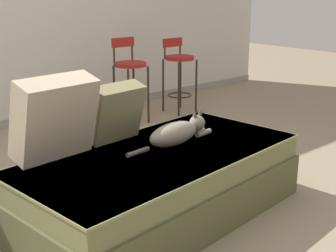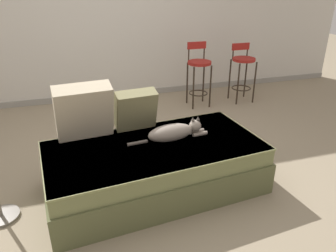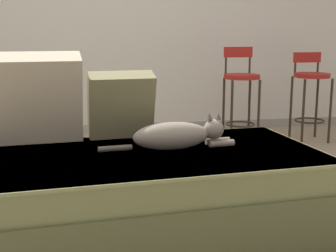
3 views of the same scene
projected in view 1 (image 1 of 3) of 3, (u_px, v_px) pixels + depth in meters
name	position (u px, v px, depth m)	size (l,w,h in m)	color
ground_plane	(125.00, 195.00, 3.38)	(16.00, 16.00, 0.00)	gray
wall_baseboard_trim	(4.00, 124.00, 4.96)	(8.00, 0.02, 0.09)	gray
couch	(161.00, 184.00, 3.03)	(1.97, 1.13, 0.44)	brown
throw_pillow_corner	(54.00, 118.00, 2.78)	(0.51, 0.35, 0.52)	beige
throw_pillow_middle	(115.00, 112.00, 3.12)	(0.40, 0.27, 0.40)	#847F56
cat	(177.00, 133.00, 3.10)	(0.75, 0.22, 0.19)	gray
bar_stool_near_window	(130.00, 74.00, 5.04)	(0.34, 0.34, 0.92)	#2D2319
bar_stool_by_doorway	(179.00, 68.00, 5.49)	(0.34, 0.34, 0.86)	#2D2319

